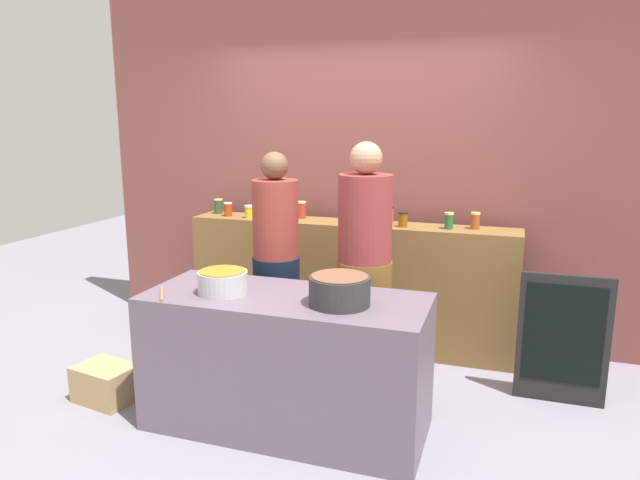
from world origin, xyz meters
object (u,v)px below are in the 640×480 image
Objects in this scene: cook_in_cap at (364,284)px; bread_crate at (106,383)px; preserve_jar_8 at (449,221)px; cooking_pot_center at (340,290)px; preserve_jar_3 at (278,213)px; preserve_jar_6 at (389,215)px; preserve_jar_2 at (249,212)px; preserve_jar_4 at (301,210)px; chalkboard_sign at (563,339)px; preserve_jar_9 at (475,221)px; preserve_jar_5 at (364,214)px; preserve_jar_7 at (403,220)px; preserve_jar_1 at (228,209)px; cook_with_tongs at (276,277)px; wooden_spoon at (162,294)px; cooking_pot_left at (223,282)px; preserve_jar_0 at (218,206)px.

bread_crate is at bearing -157.28° from cook_in_cap.
cooking_pot_center is (-0.45, -1.42, -0.18)m from preserve_jar_8.
preserve_jar_6 is at bearing 2.50° from preserve_jar_3.
preserve_jar_2 is 0.44m from preserve_jar_4.
preserve_jar_3 is 1.41m from preserve_jar_8.
preserve_jar_6 is at bearing 43.28° from bread_crate.
cook_in_cap is 1.96× the size of chalkboard_sign.
chalkboard_sign is (0.82, -0.50, -0.66)m from preserve_jar_8.
cook_in_cap is at bearing -127.86° from preserve_jar_9.
preserve_jar_5 is at bearing 176.09° from preserve_jar_6.
preserve_jar_4 is at bearing 176.23° from preserve_jar_5.
preserve_jar_9 is (0.54, 0.09, 0.01)m from preserve_jar_7.
preserve_jar_3 is 0.11× the size of chalkboard_sign.
preserve_jar_8 is at bearing 4.27° from preserve_jar_7.
cook_with_tongs reaches higher than preserve_jar_1.
preserve_jar_1 is 1.88m from preserve_jar_8.
preserve_jar_7 is 0.47× the size of wooden_spoon.
preserve_jar_7 is 0.07× the size of cook_in_cap.
preserve_jar_4 is at bearing 81.51° from wooden_spoon.
cooking_pot_center is (-0.10, -1.40, -0.18)m from preserve_jar_7.
cooking_pot_center is at bearing -107.39° from preserve_jar_8.
cooking_pot_center is (0.73, 0.01, 0.01)m from cooking_pot_left.
chalkboard_sign is at bearing -22.22° from preserve_jar_7.
cook_in_cap is at bearing 42.77° from cooking_pot_left.
preserve_jar_2 reaches higher than cooking_pot_left.
preserve_jar_0 is 0.18m from preserve_jar_1.
preserve_jar_1 is 1.53m from preserve_jar_7.
bread_crate is 0.44× the size of chalkboard_sign.
preserve_jar_3 is at bearing 99.44° from cooking_pot_left.
preserve_jar_5 reaches higher than cooking_pot_center.
preserve_jar_6 is 0.67m from preserve_jar_9.
preserve_jar_9 is 0.37× the size of cooking_pot_center.
preserve_jar_8 is (1.41, -0.01, 0.02)m from preserve_jar_3.
wooden_spoon is at bearing -84.03° from preserve_jar_2.
bread_crate is at bearing -146.21° from preserve_jar_9.
preserve_jar_8 is 0.51× the size of wooden_spoon.
cooking_pot_left is at bearing -155.05° from chalkboard_sign.
preserve_jar_1 reaches higher than wooden_spoon.
preserve_jar_6 is 1.96m from wooden_spoon.
cook_in_cap is at bearing -5.53° from cook_with_tongs.
preserve_jar_3 is 0.32× the size of cooking_pot_left.
chalkboard_sign is (2.24, -0.52, -0.65)m from preserve_jar_3.
preserve_jar_7 is (0.13, -0.08, -0.01)m from preserve_jar_6.
preserve_jar_1 reaches higher than cooking_pot_left.
preserve_jar_4 is 0.77m from preserve_jar_6.
cooking_pot_left is at bearing -120.37° from preserve_jar_7.
cooking_pot_center is at bearing -44.76° from preserve_jar_1.
preserve_jar_1 is 1.01× the size of preserve_jar_7.
preserve_jar_1 is 1.19m from preserve_jar_5.
preserve_jar_2 reaches higher than bread_crate.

